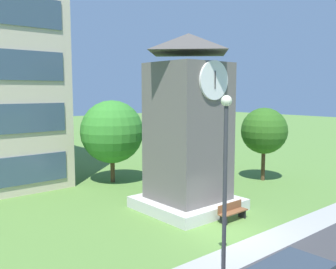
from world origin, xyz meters
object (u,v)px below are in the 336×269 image
(street_lamp, at_px, (225,170))
(tree_by_building, at_px, (264,131))
(tree_streetside, at_px, (112,132))
(clock_tower, at_px, (188,133))
(tree_near_tower, at_px, (191,136))
(park_bench, at_px, (232,212))

(street_lamp, bearing_deg, tree_by_building, 30.87)
(street_lamp, distance_m, tree_streetside, 15.31)
(tree_by_building, xyz_separation_m, tree_streetside, (-8.67, 6.56, 0.00))
(clock_tower, relative_size, tree_near_tower, 1.91)
(park_bench, height_order, street_lamp, street_lamp)
(park_bench, distance_m, tree_near_tower, 8.33)
(street_lamp, bearing_deg, tree_streetside, 72.05)
(tree_streetside, bearing_deg, clock_tower, -90.53)
(tree_near_tower, bearing_deg, park_bench, -118.23)
(park_bench, relative_size, street_lamp, 0.29)
(street_lamp, bearing_deg, clock_tower, 55.19)
(park_bench, relative_size, tree_near_tower, 0.36)
(tree_by_building, xyz_separation_m, tree_near_tower, (-4.69, 2.71, -0.27))
(park_bench, distance_m, tree_by_building, 9.89)
(street_lamp, relative_size, tree_by_building, 1.20)
(street_lamp, bearing_deg, tree_near_tower, 50.94)
(tree_by_building, height_order, tree_streetside, tree_streetside)
(tree_streetside, bearing_deg, tree_near_tower, -44.08)
(tree_by_building, bearing_deg, clock_tower, -171.40)
(tree_near_tower, bearing_deg, tree_by_building, -29.98)
(clock_tower, relative_size, tree_streetside, 1.62)
(park_bench, bearing_deg, tree_streetside, 91.50)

